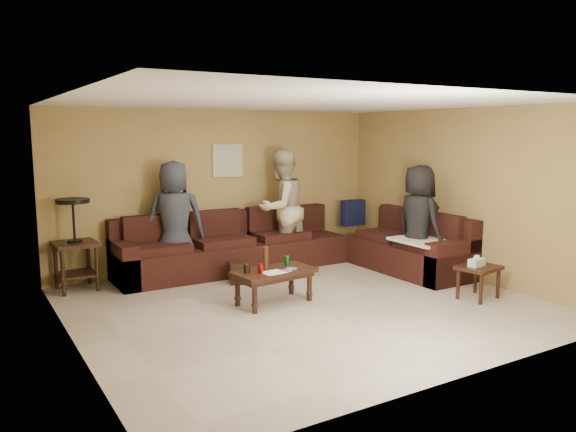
# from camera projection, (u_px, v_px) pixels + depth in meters

# --- Properties ---
(room) EXTENTS (5.60, 5.50, 2.50)m
(room) POSITION_uv_depth(u_px,v_px,m) (306.00, 172.00, 6.81)
(room) COLOR #B5A899
(room) RESTS_ON ground
(sectional_sofa) EXTENTS (4.65, 2.90, 0.97)m
(sectional_sofa) POSITION_uv_depth(u_px,v_px,m) (297.00, 251.00, 8.71)
(sectional_sofa) COLOR black
(sectional_sofa) RESTS_ON ground
(coffee_table) EXTENTS (1.09, 0.64, 0.71)m
(coffee_table) POSITION_uv_depth(u_px,v_px,m) (274.00, 275.00, 7.06)
(coffee_table) COLOR black
(coffee_table) RESTS_ON ground
(end_table_left) EXTENTS (0.58, 0.58, 1.26)m
(end_table_left) POSITION_uv_depth(u_px,v_px,m) (75.00, 243.00, 7.63)
(end_table_left) COLOR black
(end_table_left) RESTS_ON ground
(side_table_right) EXTENTS (0.59, 0.51, 0.58)m
(side_table_right) POSITION_uv_depth(u_px,v_px,m) (478.00, 270.00, 7.25)
(side_table_right) COLOR black
(side_table_right) RESTS_ON ground
(waste_bin) EXTENTS (0.34, 0.34, 0.31)m
(waste_bin) POSITION_uv_depth(u_px,v_px,m) (239.00, 273.00, 8.05)
(waste_bin) COLOR black
(waste_bin) RESTS_ON ground
(wall_art) EXTENTS (0.52, 0.04, 0.52)m
(wall_art) POSITION_uv_depth(u_px,v_px,m) (228.00, 161.00, 8.96)
(wall_art) COLOR tan
(wall_art) RESTS_ON ground
(person_left) EXTENTS (0.98, 0.79, 1.75)m
(person_left) POSITION_uv_depth(u_px,v_px,m) (175.00, 220.00, 8.21)
(person_left) COLOR #2C303D
(person_left) RESTS_ON ground
(person_middle) EXTENTS (1.08, 0.94, 1.88)m
(person_middle) POSITION_uv_depth(u_px,v_px,m) (281.00, 208.00, 9.01)
(person_middle) COLOR #C1B08F
(person_middle) RESTS_ON ground
(person_right) EXTENTS (0.54, 0.82, 1.68)m
(person_right) POSITION_uv_depth(u_px,v_px,m) (418.00, 221.00, 8.32)
(person_right) COLOR black
(person_right) RESTS_ON ground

